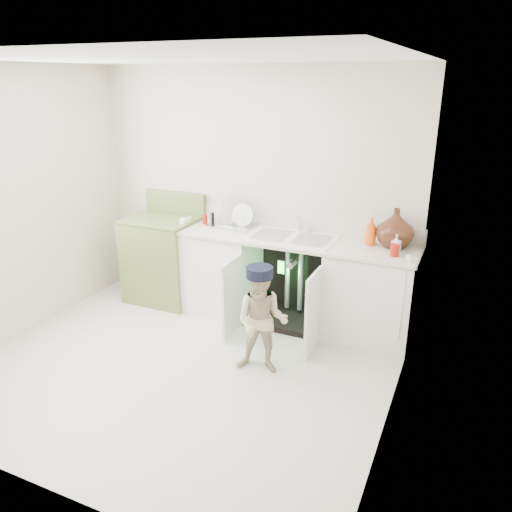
{
  "coord_description": "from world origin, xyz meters",
  "views": [
    {
      "loc": [
        2.12,
        -3.15,
        2.38
      ],
      "look_at": [
        0.4,
        0.7,
        0.85
      ],
      "focal_mm": 35.0,
      "sensor_mm": 36.0,
      "label": 1
    }
  ],
  "objects": [
    {
      "name": "counter_run",
      "position": [
        0.59,
        1.21,
        0.48
      ],
      "size": [
        2.44,
        1.02,
        1.26
      ],
      "color": "silver",
      "rests_on": "ground"
    },
    {
      "name": "avocado_stove",
      "position": [
        -0.94,
        1.18,
        0.48
      ],
      "size": [
        0.75,
        0.65,
        1.17
      ],
      "color": "#5C7332",
      "rests_on": "ground"
    },
    {
      "name": "room_shell",
      "position": [
        0.0,
        0.0,
        1.25
      ],
      "size": [
        6.0,
        5.5,
        1.26
      ],
      "color": "beige",
      "rests_on": "ground"
    },
    {
      "name": "ground",
      "position": [
        0.0,
        0.0,
        0.0
      ],
      "size": [
        3.5,
        3.5,
        0.0
      ],
      "primitive_type": "plane",
      "color": "beige",
      "rests_on": "ground"
    },
    {
      "name": "repair_worker",
      "position": [
        0.65,
        0.25,
        0.48
      ],
      "size": [
        0.51,
        0.84,
        0.94
      ],
      "rotation": [
        0.0,
        0.0,
        0.2
      ],
      "color": "beige",
      "rests_on": "ground"
    }
  ]
}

